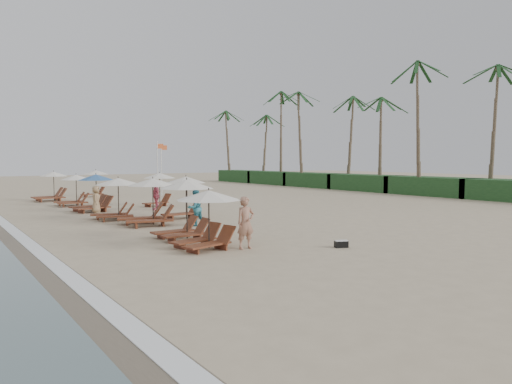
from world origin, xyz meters
TOP-DOWN VIEW (x-y plane):
  - ground at (0.00, 0.00)m, footprint 160.00×160.00m
  - foam_line at (-11.20, 10.00)m, footprint 0.50×140.00m
  - shrub_hedge at (22.00, 14.50)m, footprint 3.20×53.00m
  - palm_row at (21.91, 15.40)m, footprint 7.00×52.00m
  - lounger_station_0 at (-6.30, -3.14)m, footprint 2.54×2.36m
  - lounger_station_1 at (-5.99, -0.80)m, footprint 2.43×2.21m
  - lounger_station_2 at (-5.63, 3.65)m, footprint 2.86×2.59m
  - lounger_station_3 at (-6.23, 6.58)m, footprint 2.62×2.42m
  - lounger_station_4 at (-6.13, 11.14)m, footprint 2.67×2.30m
  - lounger_station_5 at (-6.19, 15.38)m, footprint 2.49×2.06m
  - lounger_station_6 at (-6.66, 20.21)m, footprint 2.59×2.03m
  - inland_station_0 at (-3.01, 5.09)m, footprint 2.74×2.24m
  - inland_station_1 at (-1.49, 11.97)m, footprint 2.59×2.24m
  - inland_station_2 at (-2.64, 22.53)m, footprint 2.55×2.24m
  - beachgoer_near at (-5.14, -4.02)m, footprint 0.70×0.49m
  - beachgoer_mid_a at (-3.90, 2.10)m, footprint 0.93×0.78m
  - beachgoer_far_a at (-2.61, 9.72)m, footprint 0.53×1.07m
  - beachgoer_far_b at (-6.13, 10.28)m, footprint 0.79×0.92m
  - duffel_bag at (-2.21, -5.78)m, footprint 0.52×0.41m
  - flag_pole_near at (1.50, 18.89)m, footprint 0.60×0.08m
  - flag_pole_far at (2.58, 20.54)m, footprint 0.60×0.08m

SIDE VIEW (x-z plane):
  - ground at x=0.00m, z-range 0.00..0.00m
  - foam_line at x=-11.20m, z-range 0.00..0.02m
  - duffel_bag at x=-2.21m, z-range 0.00..0.26m
  - beachgoer_far_b at x=-6.13m, z-range 0.00..1.59m
  - shrub_hedge at x=22.00m, z-range 0.00..1.60m
  - beachgoer_mid_a at x=-3.90m, z-range 0.00..1.71m
  - beachgoer_far_a at x=-2.61m, z-range 0.00..1.77m
  - beachgoer_near at x=-5.14m, z-range 0.00..1.85m
  - lounger_station_6 at x=-6.66m, z-range -0.15..2.07m
  - lounger_station_5 at x=-6.19m, z-range -0.05..2.06m
  - lounger_station_4 at x=-6.13m, z-range -0.09..2.15m
  - lounger_station_2 at x=-5.63m, z-range -0.03..2.21m
  - lounger_station_0 at x=-6.30m, z-range 0.12..2.18m
  - lounger_station_3 at x=-6.23m, z-range 0.11..2.29m
  - lounger_station_1 at x=-5.99m, z-range 0.06..2.40m
  - inland_station_0 at x=-3.01m, z-range 0.22..2.45m
  - inland_station_1 at x=-1.49m, z-range 0.35..2.57m
  - inland_station_2 at x=-2.64m, z-range 0.36..2.59m
  - flag_pole_far at x=2.58m, z-range 0.25..4.82m
  - flag_pole_near at x=1.50m, z-range 0.25..4.89m
  - palm_row at x=21.91m, z-range 3.76..16.06m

